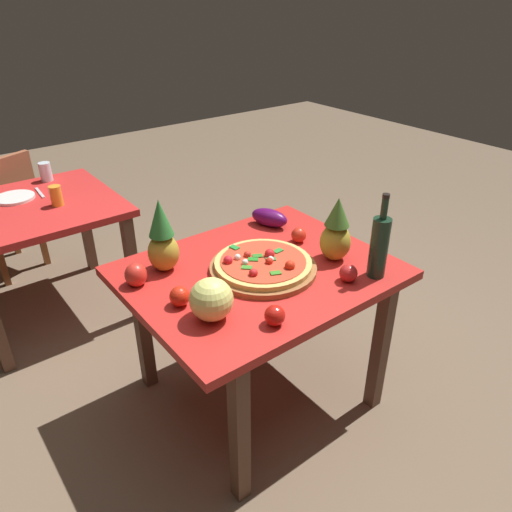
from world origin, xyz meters
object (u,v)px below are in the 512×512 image
at_px(display_table, 258,287).
at_px(pineapple_right, 336,232).
at_px(melon, 211,299).
at_px(drinking_glass_water, 46,172).
at_px(dining_chair, 3,209).
at_px(bell_pepper, 136,275).
at_px(drinking_glass_juice, 56,196).
at_px(dinner_plate, 15,198).
at_px(pineapple_left, 162,239).
at_px(knife_utensil, 40,193).
at_px(wine_bottle, 379,246).
at_px(tomato_beside_pepper, 299,235).
at_px(pizza_board, 263,268).
at_px(pizza, 263,263).
at_px(tomato_by_bottle, 180,296).
at_px(tomato_at_corner, 348,273).
at_px(background_table, 36,222).
at_px(tomato_near_board, 275,315).
at_px(eggplant, 269,218).

distance_m(display_table, pineapple_right, 0.42).
bearing_deg(melon, drinking_glass_water, 91.01).
height_order(display_table, dining_chair, dining_chair).
bearing_deg(bell_pepper, drinking_glass_juice, 89.37).
bearing_deg(melon, dinner_plate, 99.48).
xyz_separation_m(pineapple_left, bell_pepper, (-0.15, -0.04, -0.10)).
distance_m(pineapple_right, knife_utensil, 1.81).
height_order(wine_bottle, dinner_plate, wine_bottle).
xyz_separation_m(wine_bottle, pineapple_right, (-0.04, 0.21, -0.01)).
xyz_separation_m(tomato_beside_pepper, drinking_glass_juice, (-0.77, 1.15, 0.02)).
distance_m(pizza_board, melon, 0.39).
bearing_deg(tomato_beside_pepper, pizza, -160.51).
xyz_separation_m(bell_pepper, tomato_by_bottle, (0.07, -0.24, -0.01)).
distance_m(pizza_board, tomato_at_corner, 0.36).
bearing_deg(pizza, background_table, 113.06).
relative_size(wine_bottle, drinking_glass_water, 3.18).
distance_m(pineapple_right, tomato_near_board, 0.57).
bearing_deg(dining_chair, display_table, 84.54).
height_order(tomato_at_corner, knife_utensil, tomato_at_corner).
relative_size(melon, tomato_at_corner, 2.16).
xyz_separation_m(pineapple_left, drinking_glass_juice, (-0.14, 0.98, -0.09)).
xyz_separation_m(eggplant, dinner_plate, (-0.93, 1.17, -0.04)).
xyz_separation_m(pineapple_right, drinking_glass_juice, (-0.78, 1.37, -0.07)).
distance_m(bell_pepper, tomato_by_bottle, 0.25).
xyz_separation_m(pizza, wine_bottle, (0.35, -0.32, 0.10)).
bearing_deg(tomato_near_board, tomato_at_corner, 5.40).
bearing_deg(tomato_beside_pepper, display_table, -164.84).
bearing_deg(pineapple_left, display_table, -37.69).
xyz_separation_m(pizza_board, tomato_at_corner, (0.23, -0.28, 0.03)).
xyz_separation_m(pizza_board, tomato_by_bottle, (-0.41, -0.01, 0.03)).
xyz_separation_m(pineapple_left, tomato_beside_pepper, (0.63, -0.16, -0.11)).
bearing_deg(pineapple_right, tomato_beside_pepper, 94.49).
bearing_deg(background_table, display_table, -66.78).
bearing_deg(drinking_glass_juice, wine_bottle, -62.51).
bearing_deg(display_table, dining_chair, 107.40).
relative_size(display_table, tomato_near_board, 14.43).
distance_m(melon, dinner_plate, 1.67).
height_order(bell_pepper, tomato_near_board, bell_pepper).
distance_m(dining_chair, bell_pepper, 1.81).
distance_m(bell_pepper, tomato_near_board, 0.62).
bearing_deg(melon, tomato_at_corner, -12.58).
bearing_deg(melon, bell_pepper, 107.39).
bearing_deg(drinking_glass_water, dinner_plate, -141.50).
bearing_deg(drinking_glass_water, tomato_beside_pepper, -66.42).
xyz_separation_m(pineapple_right, eggplant, (-0.02, 0.44, -0.09)).
bearing_deg(drinking_glass_water, melon, -88.99).
bearing_deg(knife_utensil, tomato_at_corner, -64.91).
height_order(pineapple_left, dinner_plate, pineapple_left).
xyz_separation_m(dining_chair, drinking_glass_juice, (0.17, -0.76, 0.30)).
distance_m(dining_chair, pineapple_left, 1.81).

